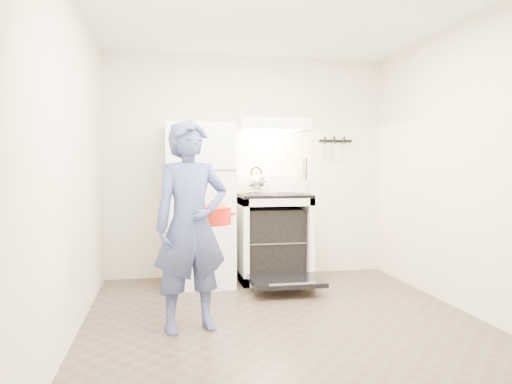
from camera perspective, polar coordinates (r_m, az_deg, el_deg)
floor at (r=4.16m, az=3.29°, el=-14.65°), size 3.60×3.60×0.00m
back_wall at (r=5.72m, az=-0.97°, el=2.93°), size 3.20×0.02×2.50m
refrigerator at (r=5.32m, az=-6.51°, el=-1.41°), size 0.70×0.70×1.70m
stove_body at (r=5.51m, az=1.98°, el=-5.33°), size 0.76×0.65×0.92m
cooktop at (r=5.46m, az=1.98°, el=-0.39°), size 0.76×0.65×0.03m
backsplash at (r=5.73m, az=1.37°, el=0.93°), size 0.76×0.07×0.20m
oven_door at (r=5.00m, az=3.46°, el=-10.11°), size 0.70×0.54×0.04m
oven_rack at (r=5.51m, az=1.98°, el=-5.53°), size 0.60×0.52×0.01m
range_hood at (r=5.54m, az=1.83°, el=7.69°), size 0.76×0.50×0.12m
knife_strip at (r=5.98m, az=9.08°, el=5.77°), size 0.40×0.02×0.03m
pizza_stone at (r=5.46m, az=2.55°, el=-5.47°), size 0.34×0.34×0.02m
tea_kettle at (r=5.48m, az=0.02°, el=1.33°), size 0.24×0.20×0.30m
utensil_jar at (r=5.38m, az=5.67°, el=0.72°), size 0.10×0.10×0.13m
person at (r=3.83m, az=-7.45°, el=-3.87°), size 0.67×0.53×1.61m
dutch_oven at (r=4.23m, az=-4.92°, el=-2.79°), size 0.37×0.30×0.24m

